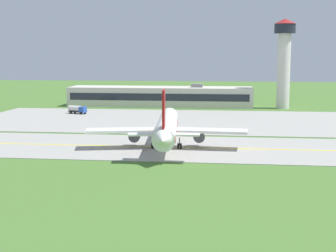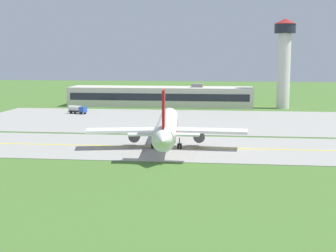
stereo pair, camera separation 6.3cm
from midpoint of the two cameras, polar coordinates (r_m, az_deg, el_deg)
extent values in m
plane|color=#47702D|center=(102.03, -0.41, -2.44)|extent=(500.00, 500.00, 0.00)
cube|color=#9E9B93|center=(102.02, -0.41, -2.41)|extent=(240.00, 28.00, 0.10)
cube|color=#9E9B93|center=(142.75, 5.71, 0.58)|extent=(140.00, 52.00, 0.10)
cube|color=yellow|center=(102.01, -0.41, -2.38)|extent=(220.00, 0.60, 0.01)
cylinder|color=white|center=(102.07, -0.15, -0.05)|extent=(6.89, 34.22, 4.00)
cone|color=white|center=(120.11, 0.16, 1.19)|extent=(4.01, 2.92, 3.80)
cone|color=white|center=(83.85, -0.60, -1.57)|extent=(3.66, 3.48, 3.40)
cube|color=red|center=(102.15, -0.15, -0.32)|extent=(6.74, 31.51, 0.36)
cube|color=#1E232D|center=(117.84, 0.13, 1.40)|extent=(3.54, 2.08, 0.70)
cube|color=white|center=(100.64, -5.04, -0.48)|extent=(15.69, 8.03, 0.50)
cylinder|color=#47474C|center=(102.60, -3.79, -1.10)|extent=(2.58, 3.58, 2.30)
cylinder|color=black|center=(104.17, -3.70, -0.95)|extent=(2.11, 0.43, 2.10)
cube|color=white|center=(100.02, 4.68, -0.53)|extent=(15.24, 5.60, 0.50)
cylinder|color=#47474C|center=(102.14, 3.49, -1.14)|extent=(2.58, 3.58, 2.30)
cylinder|color=black|center=(103.72, 3.47, -0.99)|extent=(2.11, 0.43, 2.10)
cube|color=red|center=(86.54, -0.51, 1.98)|extent=(0.77, 4.42, 6.50)
cube|color=white|center=(87.13, -2.62, -0.94)|extent=(6.35, 3.49, 0.30)
cube|color=white|center=(86.86, 1.60, -0.96)|extent=(6.04, 2.51, 0.30)
cylinder|color=slate|center=(115.34, 0.08, -0.52)|extent=(0.24, 0.24, 1.65)
cylinder|color=black|center=(115.47, 0.08, -0.92)|extent=(0.44, 1.13, 1.10)
cylinder|color=slate|center=(100.67, -1.67, -1.79)|extent=(0.24, 0.24, 1.65)
cylinder|color=black|center=(100.84, -1.83, -2.25)|extent=(0.44, 1.13, 1.10)
cylinder|color=black|center=(100.80, -1.51, -2.26)|extent=(0.44, 1.13, 1.10)
cylinder|color=slate|center=(100.48, 1.29, -1.81)|extent=(0.24, 0.24, 1.65)
cylinder|color=black|center=(100.63, 1.13, -2.27)|extent=(0.44, 1.13, 1.10)
cylinder|color=black|center=(100.63, 1.45, -2.27)|extent=(0.44, 1.13, 1.10)
cube|color=#264CA5|center=(159.85, -9.61, 1.84)|extent=(2.37, 2.49, 1.80)
cube|color=#1E232D|center=(159.37, -9.39, 1.94)|extent=(0.73, 1.77, 0.81)
cylinder|color=silver|center=(161.60, -10.48, 1.97)|extent=(4.56, 3.11, 1.80)
cube|color=#383838|center=(161.72, -10.47, 1.61)|extent=(4.66, 3.39, 0.24)
cylinder|color=orange|center=(159.75, -9.62, 2.20)|extent=(0.20, 0.20, 0.18)
cylinder|color=black|center=(160.77, -9.39, 1.50)|extent=(0.95, 0.59, 0.90)
cylinder|color=black|center=(159.17, -9.82, 1.43)|extent=(0.95, 0.59, 0.90)
cylinder|color=black|center=(163.08, -10.48, 1.57)|extent=(0.95, 0.59, 0.90)
cylinder|color=black|center=(161.42, -10.93, 1.49)|extent=(0.95, 0.59, 0.90)
cube|color=beige|center=(182.60, -0.86, 3.35)|extent=(65.82, 13.54, 6.94)
cube|color=#1E232D|center=(175.84, -1.16, 3.28)|extent=(63.19, 0.10, 2.50)
cube|color=slate|center=(181.02, 3.28, 4.59)|extent=(4.00, 4.00, 1.20)
cylinder|color=silver|center=(178.38, 12.92, 6.03)|extent=(4.40, 4.40, 25.61)
cylinder|color=#1E232D|center=(178.48, 13.07, 10.66)|extent=(7.20, 7.20, 3.20)
cone|color=maroon|center=(178.62, 13.09, 11.46)|extent=(7.60, 7.60, 1.80)
camera|label=1|loc=(0.03, -90.02, 0.00)|focal=53.95mm
camera|label=2|loc=(0.03, 89.98, 0.00)|focal=53.95mm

